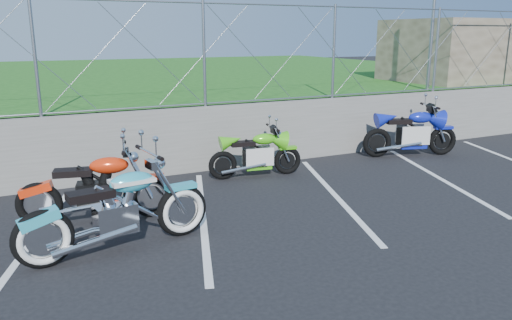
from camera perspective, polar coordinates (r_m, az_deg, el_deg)
name	(u,v)px	position (r m, az deg, el deg)	size (l,w,h in m)	color
ground	(228,240)	(6.79, -3.21, -9.08)	(90.00, 90.00, 0.00)	black
retaining_wall	(157,143)	(9.78, -11.22, 1.94)	(30.00, 0.22, 1.30)	slate
grass_field	(86,91)	(19.52, -18.88, 7.48)	(30.00, 20.00, 1.30)	#1C5316
stone_building	(472,50)	(17.12, 23.45, 11.46)	(5.00, 3.00, 1.80)	brown
chain_link_fence	(153,55)	(9.57, -11.70, 11.64)	(28.00, 0.03, 2.00)	gray
sign_pole	(432,29)	(13.61, 19.47, 13.93)	(0.08, 0.08, 3.00)	gray
parking_lines	(273,204)	(8.11, 1.91, -5.09)	(18.29, 4.31, 0.01)	silver
cruiser_turquoise	(119,213)	(6.53, -15.35, -5.86)	(2.49, 0.78, 1.24)	black
naked_orange	(98,190)	(7.62, -17.60, -3.33)	(2.19, 0.77, 1.11)	black
sportbike_green	(257,156)	(9.56, 0.11, 0.49)	(1.85, 0.66, 0.96)	black
sportbike_blue	(412,134)	(11.73, 17.37, 2.81)	(2.14, 0.89, 1.14)	black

